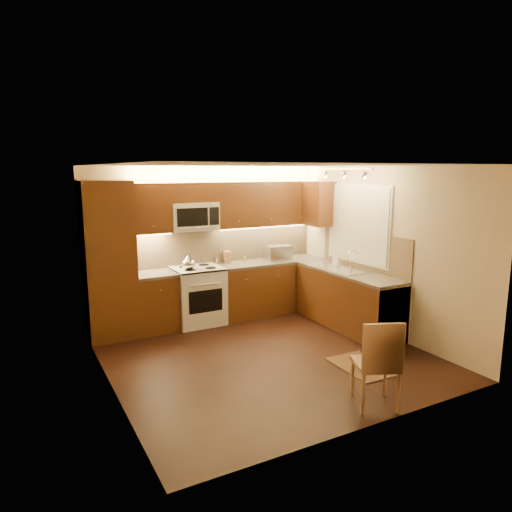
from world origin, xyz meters
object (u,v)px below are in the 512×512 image
toaster_oven (278,253)px  knife_block (227,257)px  microwave (193,216)px  soap_bottle (336,259)px  dining_chair (376,362)px  stove (198,296)px  sink (343,265)px  kettle (188,262)px

toaster_oven → knife_block: toaster_oven is taller
microwave → toaster_oven: microwave is taller
soap_bottle → dining_chair: soap_bottle is taller
toaster_oven → soap_bottle: toaster_oven is taller
stove → soap_bottle: (2.11, -0.82, 0.54)m
sink → dining_chair: size_ratio=0.90×
kettle → dining_chair: kettle is taller
stove → microwave: size_ratio=1.21×
sink → kettle: kettle is taller
stove → kettle: bearing=-153.3°
stove → kettle: kettle is taller
kettle → toaster_oven: kettle is taller
sink → toaster_oven: toaster_oven is taller
dining_chair → microwave: bearing=123.5°
stove → toaster_oven: (1.50, 0.02, 0.57)m
sink → kettle: (-2.18, 1.03, 0.07)m
stove → toaster_oven: size_ratio=2.15×
microwave → sink: bearing=-32.2°
sink → toaster_oven: 1.25m
microwave → dining_chair: microwave is taller
kettle → soap_bottle: 2.41m
soap_bottle → dining_chair: (-1.46, -2.56, -0.52)m
microwave → dining_chair: bearing=-79.5°
stove → knife_block: bearing=19.2°
sink → soap_bottle: soap_bottle is taller
kettle → knife_block: 0.86m
kettle → knife_block: bearing=9.4°
toaster_oven → knife_block: size_ratio=2.19×
sink → kettle: 2.42m
knife_block → soap_bottle: bearing=-33.4°
soap_bottle → dining_chair: size_ratio=0.21×
knife_block → soap_bottle: 1.82m
microwave → kettle: microwave is taller
microwave → kettle: size_ratio=3.05×
microwave → dining_chair: 3.78m
kettle → soap_bottle: size_ratio=1.23×
sink → kettle: size_ratio=3.45×
stove → sink: sink is taller
stove → dining_chair: 3.44m
microwave → knife_block: microwave is taller
kettle → knife_block: size_ratio=1.27×
kettle → toaster_oven: size_ratio=0.58×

